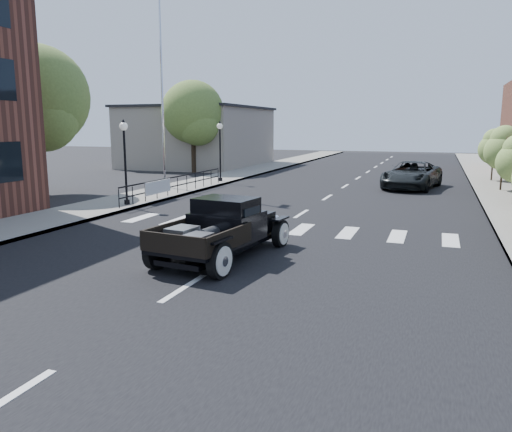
% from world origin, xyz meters
% --- Properties ---
extents(ground, '(120.00, 120.00, 0.00)m').
position_xyz_m(ground, '(0.00, 0.00, 0.00)').
color(ground, black).
rests_on(ground, ground).
extents(road, '(14.00, 80.00, 0.02)m').
position_xyz_m(road, '(0.00, 15.00, 0.01)').
color(road, black).
rests_on(road, ground).
extents(road_markings, '(12.00, 60.00, 0.06)m').
position_xyz_m(road_markings, '(0.00, 10.00, 0.00)').
color(road_markings, silver).
rests_on(road_markings, ground).
extents(sidewalk_left, '(3.00, 80.00, 0.15)m').
position_xyz_m(sidewalk_left, '(-8.50, 15.00, 0.07)').
color(sidewalk_left, gray).
rests_on(sidewalk_left, ground).
extents(sidewalk_right, '(3.00, 80.00, 0.15)m').
position_xyz_m(sidewalk_right, '(8.50, 15.00, 0.07)').
color(sidewalk_right, gray).
rests_on(sidewalk_right, ground).
extents(low_building_left, '(10.00, 12.00, 5.00)m').
position_xyz_m(low_building_left, '(-15.00, 28.00, 2.50)').
color(low_building_left, gray).
rests_on(low_building_left, ground).
extents(railing, '(0.08, 10.00, 1.00)m').
position_xyz_m(railing, '(-7.30, 10.00, 0.65)').
color(railing, black).
rests_on(railing, sidewalk_left).
extents(banner, '(0.04, 2.20, 0.60)m').
position_xyz_m(banner, '(-7.22, 8.00, 0.45)').
color(banner, silver).
rests_on(banner, sidewalk_left).
extents(lamp_post_b, '(0.36, 0.36, 3.66)m').
position_xyz_m(lamp_post_b, '(-7.60, 6.00, 1.98)').
color(lamp_post_b, black).
rests_on(lamp_post_b, sidewalk_left).
extents(lamp_post_c, '(0.36, 0.36, 3.66)m').
position_xyz_m(lamp_post_c, '(-7.60, 16.00, 1.98)').
color(lamp_post_c, black).
rests_on(lamp_post_c, sidewalk_left).
extents(flagpole, '(0.12, 0.12, 11.42)m').
position_xyz_m(flagpole, '(-9.20, 12.00, 5.86)').
color(flagpole, silver).
rests_on(flagpole, sidewalk_left).
extents(big_tree_near, '(5.14, 5.14, 7.56)m').
position_xyz_m(big_tree_near, '(-14.00, 8.00, 3.78)').
color(big_tree_near, '#556E2F').
rests_on(big_tree_near, ground).
extents(big_tree_far, '(4.71, 4.71, 6.92)m').
position_xyz_m(big_tree_far, '(-12.50, 22.00, 3.46)').
color(big_tree_far, '#556E2F').
rests_on(big_tree_far, ground).
extents(small_tree_d, '(1.97, 1.97, 3.29)m').
position_xyz_m(small_tree_d, '(8.30, 17.08, 1.80)').
color(small_tree_d, olive).
rests_on(small_tree_d, sidewalk_right).
extents(small_tree_e, '(1.86, 1.86, 3.11)m').
position_xyz_m(small_tree_e, '(8.30, 22.26, 1.70)').
color(small_tree_e, olive).
rests_on(small_tree_e, sidewalk_right).
extents(hotrod_pickup, '(2.81, 5.03, 1.66)m').
position_xyz_m(hotrod_pickup, '(-0.25, -0.32, 0.83)').
color(hotrod_pickup, black).
rests_on(hotrod_pickup, ground).
extents(second_car, '(3.45, 5.86, 1.53)m').
position_xyz_m(second_car, '(3.72, 17.35, 0.76)').
color(second_car, black).
rests_on(second_car, ground).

